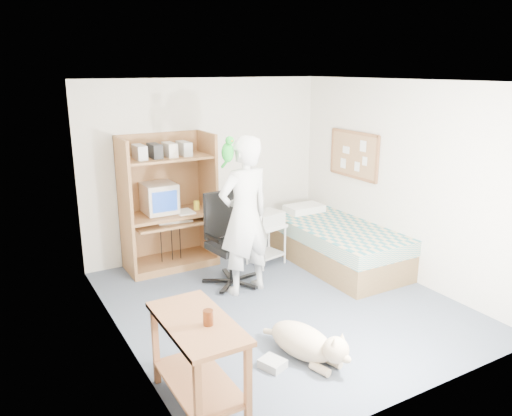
{
  "coord_description": "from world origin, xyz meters",
  "views": [
    {
      "loc": [
        -2.88,
        -4.44,
        2.64
      ],
      "look_at": [
        -0.09,
        0.43,
        1.05
      ],
      "focal_mm": 35.0,
      "sensor_mm": 36.0,
      "label": 1
    }
  ],
  "objects_px": {
    "bed": "(336,244)",
    "printer_cart": "(266,238)",
    "person": "(245,216)",
    "computer_hutch": "(168,208)",
    "dog": "(307,342)",
    "office_chair": "(229,252)",
    "side_desk": "(198,350)"
  },
  "relations": [
    {
      "from": "bed",
      "to": "printer_cart",
      "type": "bearing_deg",
      "value": 149.62
    },
    {
      "from": "bed",
      "to": "person",
      "type": "distance_m",
      "value": 1.65
    },
    {
      "from": "computer_hutch",
      "to": "dog",
      "type": "distance_m",
      "value": 2.92
    },
    {
      "from": "bed",
      "to": "printer_cart",
      "type": "height_order",
      "value": "bed"
    },
    {
      "from": "office_chair",
      "to": "printer_cart",
      "type": "height_order",
      "value": "office_chair"
    },
    {
      "from": "office_chair",
      "to": "dog",
      "type": "bearing_deg",
      "value": -101.65
    },
    {
      "from": "person",
      "to": "side_desk",
      "type": "bearing_deg",
      "value": 44.64
    },
    {
      "from": "office_chair",
      "to": "person",
      "type": "relative_size",
      "value": 0.6
    },
    {
      "from": "bed",
      "to": "office_chair",
      "type": "xyz_separation_m",
      "value": [
        -1.56,
        0.19,
        0.12
      ]
    },
    {
      "from": "bed",
      "to": "dog",
      "type": "bearing_deg",
      "value": -135.11
    },
    {
      "from": "bed",
      "to": "side_desk",
      "type": "xyz_separation_m",
      "value": [
        -2.85,
        -1.82,
        0.21
      ]
    },
    {
      "from": "printer_cart",
      "to": "bed",
      "type": "bearing_deg",
      "value": -42.95
    },
    {
      "from": "person",
      "to": "dog",
      "type": "bearing_deg",
      "value": 75.38
    },
    {
      "from": "bed",
      "to": "person",
      "type": "height_order",
      "value": "person"
    },
    {
      "from": "side_desk",
      "to": "dog",
      "type": "distance_m",
      "value": 1.18
    },
    {
      "from": "side_desk",
      "to": "dog",
      "type": "bearing_deg",
      "value": 5.17
    },
    {
      "from": "office_chair",
      "to": "dog",
      "type": "distance_m",
      "value": 1.92
    },
    {
      "from": "bed",
      "to": "computer_hutch",
      "type": "bearing_deg",
      "value": 150.71
    },
    {
      "from": "side_desk",
      "to": "person",
      "type": "xyz_separation_m",
      "value": [
        1.35,
        1.69,
        0.46
      ]
    },
    {
      "from": "office_chair",
      "to": "printer_cart",
      "type": "distance_m",
      "value": 0.79
    },
    {
      "from": "bed",
      "to": "side_desk",
      "type": "height_order",
      "value": "side_desk"
    },
    {
      "from": "dog",
      "to": "computer_hutch",
      "type": "bearing_deg",
      "value": 80.79
    },
    {
      "from": "person",
      "to": "office_chair",
      "type": "bearing_deg",
      "value": -86.43
    },
    {
      "from": "person",
      "to": "bed",
      "type": "bearing_deg",
      "value": 177.82
    },
    {
      "from": "side_desk",
      "to": "office_chair",
      "type": "relative_size",
      "value": 0.87
    },
    {
      "from": "computer_hutch",
      "to": "person",
      "type": "distance_m",
      "value": 1.35
    },
    {
      "from": "office_chair",
      "to": "person",
      "type": "distance_m",
      "value": 0.63
    },
    {
      "from": "bed",
      "to": "dog",
      "type": "xyz_separation_m",
      "value": [
        -1.72,
        -1.71,
        -0.12
      ]
    },
    {
      "from": "bed",
      "to": "dog",
      "type": "distance_m",
      "value": 2.43
    },
    {
      "from": "computer_hutch",
      "to": "side_desk",
      "type": "relative_size",
      "value": 1.8
    },
    {
      "from": "bed",
      "to": "printer_cart",
      "type": "relative_size",
      "value": 3.57
    },
    {
      "from": "printer_cart",
      "to": "office_chair",
      "type": "bearing_deg",
      "value": -169.95
    }
  ]
}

